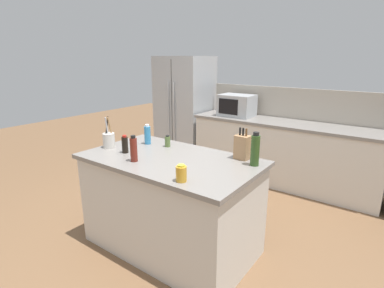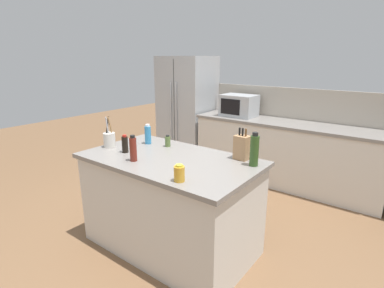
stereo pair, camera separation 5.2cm
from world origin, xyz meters
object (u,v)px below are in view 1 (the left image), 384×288
Objects in this scene: knife_block at (242,147)px; utensil_crock at (109,140)px; honey_jar at (181,173)px; vinegar_bottle at (134,149)px; microwave at (237,105)px; refrigerator at (185,109)px; spice_jar_oregano at (168,141)px; dish_soap_bottle at (147,135)px; soy_sauce_bottle at (125,145)px; olive_oil_bottle at (255,150)px.

utensil_crock is (-1.27, -0.48, -0.03)m from knife_block.
honey_jar is 0.63m from vinegar_bottle.
refrigerator is at bearing 177.26° from microwave.
knife_block is at bearing 39.98° from vinegar_bottle.
knife_block reaches higher than spice_jar_oregano.
vinegar_bottle is at bearing -58.16° from dish_soap_bottle.
refrigerator is 2.30m from dish_soap_bottle.
refrigerator reaches higher than microwave.
utensil_crock is at bearing -70.62° from refrigerator.
microwave is 2.10m from knife_block.
knife_block is 2.19× the size of honey_jar.
knife_block is 0.91× the size of utensil_crock.
knife_block is at bearing 26.86° from soy_sauce_bottle.
knife_block is 0.98m from vinegar_bottle.
vinegar_bottle is (0.52, -0.15, 0.03)m from utensil_crock.
vinegar_bottle is 0.81× the size of olive_oil_bottle.
knife_block is at bearing 79.94° from honey_jar.
vinegar_bottle reaches higher than honey_jar.
soy_sauce_bottle is at bearing -83.21° from dish_soap_bottle.
dish_soap_bottle is (-1.04, -0.15, -0.01)m from knife_block.
olive_oil_bottle is at bearing 2.94° from dish_soap_bottle.
honey_jar is at bearing -43.02° from spice_jar_oregano.
utensil_crock is at bearing -140.96° from spice_jar_oregano.
refrigerator reaches higher than dish_soap_bottle.
utensil_crock is (-0.24, -2.31, -0.09)m from microwave.
soy_sauce_bottle is at bearing -160.38° from olive_oil_bottle.
soy_sauce_bottle is 1.33× the size of honey_jar.
honey_jar is at bearing -95.88° from knife_block.
soy_sauce_bottle is at bearing 165.39° from honey_jar.
utensil_crock is 0.27m from soy_sauce_bottle.
vinegar_bottle is (1.35, -2.51, 0.12)m from refrigerator.
dish_soap_bottle is (-0.24, -0.05, 0.04)m from spice_jar_oregano.
spice_jar_oregano is at bearing 136.98° from honey_jar.
utensil_crock is (0.83, -2.37, 0.09)m from refrigerator.
dish_soap_bottle is (1.06, -2.04, 0.11)m from refrigerator.
refrigerator is 2.86m from vinegar_bottle.
vinegar_bottle is at bearing -61.66° from refrigerator.
refrigerator is 1.09m from microwave.
vinegar_bottle is at bearing -15.54° from utensil_crock.
olive_oil_bottle is 1.38× the size of dish_soap_bottle.
microwave is 4.34× the size of spice_jar_oregano.
dish_soap_bottle is at bearing 96.79° from soy_sauce_bottle.
refrigerator is 3.28m from honey_jar.
knife_block is 1.65× the size of soy_sauce_bottle.
knife_block is at bearing 8.36° from dish_soap_bottle.
olive_oil_bottle is 1.21m from dish_soap_bottle.
knife_block is (1.03, -1.83, -0.05)m from microwave.
honey_jar is (1.97, -2.62, 0.07)m from refrigerator.
vinegar_bottle is at bearing -135.84° from knife_block.
knife_block is 0.75m from honey_jar.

